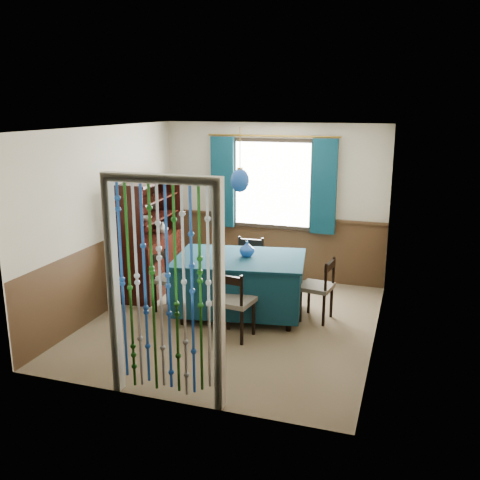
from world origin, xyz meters
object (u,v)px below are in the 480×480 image
(chair_far, at_px, (248,266))
(vase_sideboard, at_px, (163,227))
(sideboard, at_px, (152,253))
(vase_table, at_px, (247,249))
(bowl_shelf, at_px, (146,218))
(chair_right, at_px, (319,288))
(chair_near, at_px, (234,302))
(dining_table, at_px, (240,282))
(chair_left, at_px, (169,279))
(pendant_lamp, at_px, (240,180))

(chair_far, height_order, vase_sideboard, vase_sideboard)
(sideboard, bearing_deg, chair_far, 5.37)
(vase_table, xyz_separation_m, bowl_shelf, (-1.58, 0.17, 0.28))
(vase_table, bearing_deg, vase_sideboard, 156.06)
(chair_far, xyz_separation_m, vase_sideboard, (-1.39, 0.04, 0.49))
(chair_right, distance_m, vase_table, 1.07)
(chair_near, bearing_deg, dining_table, 110.30)
(chair_left, bearing_deg, sideboard, -132.53)
(chair_right, bearing_deg, vase_table, 103.67)
(chair_left, bearing_deg, chair_far, 137.91)
(pendant_lamp, bearing_deg, dining_table, 0.00)
(chair_near, height_order, vase_sideboard, vase_sideboard)
(chair_left, xyz_separation_m, sideboard, (-0.57, 0.60, 0.15))
(chair_near, height_order, bowl_shelf, bowl_shelf)
(chair_near, distance_m, chair_right, 1.24)
(chair_right, distance_m, bowl_shelf, 2.64)
(vase_table, height_order, bowl_shelf, bowl_shelf)
(chair_left, height_order, chair_right, chair_right)
(dining_table, height_order, vase_sideboard, vase_sideboard)
(vase_table, distance_m, vase_sideboard, 1.73)
(vase_table, bearing_deg, chair_far, 105.81)
(dining_table, height_order, bowl_shelf, bowl_shelf)
(vase_sideboard, bearing_deg, chair_near, -41.99)
(dining_table, bearing_deg, chair_far, 89.44)
(chair_far, relative_size, vase_sideboard, 4.57)
(chair_near, height_order, chair_right, chair_near)
(chair_far, xyz_separation_m, chair_right, (1.14, -0.56, -0.01))
(chair_far, bearing_deg, sideboard, 7.14)
(chair_far, distance_m, bowl_shelf, 1.64)
(sideboard, bearing_deg, bowl_shelf, -80.38)
(chair_near, xyz_separation_m, pendant_lamp, (-0.16, 0.72, 1.37))
(dining_table, bearing_deg, chair_near, -87.19)
(chair_right, height_order, bowl_shelf, bowl_shelf)
(chair_left, xyz_separation_m, chair_right, (2.02, 0.28, 0.01))
(chair_left, xyz_separation_m, vase_table, (1.07, 0.18, 0.47))
(chair_left, bearing_deg, chair_right, 102.01)
(chair_far, bearing_deg, vase_table, 103.63)
(chair_near, xyz_separation_m, chair_left, (-1.15, 0.61, -0.02))
(chair_far, distance_m, chair_left, 1.22)
(dining_table, height_order, sideboard, sideboard)
(chair_right, bearing_deg, dining_table, 107.43)
(dining_table, xyz_separation_m, vase_sideboard, (-1.50, 0.78, 0.48))
(chair_near, distance_m, sideboard, 2.11)
(chair_far, relative_size, chair_right, 1.03)
(pendant_lamp, distance_m, vase_sideboard, 1.91)
(dining_table, relative_size, vase_table, 9.72)
(bowl_shelf, bearing_deg, chair_far, 19.29)
(sideboard, xyz_separation_m, pendant_lamp, (1.56, -0.50, 1.24))
(sideboard, relative_size, vase_table, 8.94)
(vase_sideboard, bearing_deg, chair_left, -60.06)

